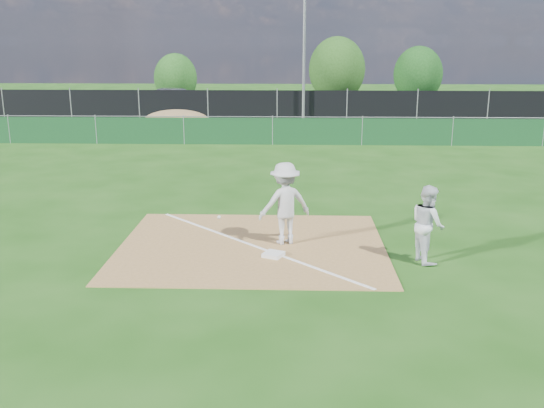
% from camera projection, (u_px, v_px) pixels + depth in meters
% --- Properties ---
extents(ground, '(90.00, 90.00, 0.00)m').
position_uv_depth(ground, '(268.00, 167.00, 22.47)').
color(ground, '#19480F').
rests_on(ground, ground).
extents(infield_dirt, '(6.00, 5.00, 0.02)m').
position_uv_depth(infield_dirt, '(252.00, 246.00, 13.79)').
color(infield_dirt, olive).
rests_on(infield_dirt, ground).
extents(foul_line, '(5.01, 5.01, 0.01)m').
position_uv_depth(foul_line, '(252.00, 245.00, 13.78)').
color(foul_line, white).
rests_on(foul_line, infield_dirt).
extents(green_fence, '(44.00, 0.05, 1.20)m').
position_uv_depth(green_fence, '(273.00, 131.00, 27.14)').
color(green_fence, '#0F391A').
rests_on(green_fence, ground).
extents(dirt_mound, '(3.38, 2.60, 1.17)m').
position_uv_depth(dirt_mound, '(176.00, 121.00, 30.69)').
color(dirt_mound, olive).
rests_on(dirt_mound, ground).
extents(black_fence, '(46.00, 0.04, 1.80)m').
position_uv_depth(black_fence, '(277.00, 106.00, 34.78)').
color(black_fence, black).
rests_on(black_fence, ground).
extents(parking_lot, '(46.00, 9.00, 0.01)m').
position_uv_depth(parking_lot, '(279.00, 112.00, 39.84)').
color(parking_lot, black).
rests_on(parking_lot, ground).
extents(light_pole, '(0.16, 0.16, 8.00)m').
position_uv_depth(light_pole, '(304.00, 51.00, 33.64)').
color(light_pole, slate).
rests_on(light_pole, ground).
extents(first_base, '(0.52, 0.52, 0.08)m').
position_uv_depth(first_base, '(273.00, 254.00, 13.08)').
color(first_base, silver).
rests_on(first_base, infield_dirt).
extents(play_at_first, '(2.23, 1.09, 1.88)m').
position_uv_depth(play_at_first, '(285.00, 203.00, 13.72)').
color(play_at_first, silver).
rests_on(play_at_first, infield_dirt).
extents(runner, '(0.80, 0.93, 1.65)m').
position_uv_depth(runner, '(428.00, 224.00, 12.65)').
color(runner, silver).
rests_on(runner, ground).
extents(car_left, '(5.07, 2.87, 1.63)m').
position_uv_depth(car_left, '(177.00, 99.00, 40.21)').
color(car_left, '#A5A7AC').
rests_on(car_left, parking_lot).
extents(car_mid, '(4.37, 2.70, 1.36)m').
position_uv_depth(car_mid, '(240.00, 102.00, 39.36)').
color(car_mid, black).
rests_on(car_mid, parking_lot).
extents(car_right, '(4.33, 3.07, 1.17)m').
position_uv_depth(car_right, '(373.00, 104.00, 38.91)').
color(car_right, black).
rests_on(car_right, parking_lot).
extents(tree_left, '(3.11, 3.11, 3.69)m').
position_uv_depth(tree_left, '(176.00, 78.00, 44.01)').
color(tree_left, '#382316').
rests_on(tree_left, ground).
extents(tree_mid, '(4.11, 4.11, 4.87)m').
position_uv_depth(tree_mid, '(337.00, 69.00, 44.21)').
color(tree_mid, '#382316').
rests_on(tree_mid, ground).
extents(tree_right, '(3.54, 3.54, 4.20)m').
position_uv_depth(tree_right, '(418.00, 74.00, 44.22)').
color(tree_right, '#382316').
rests_on(tree_right, ground).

